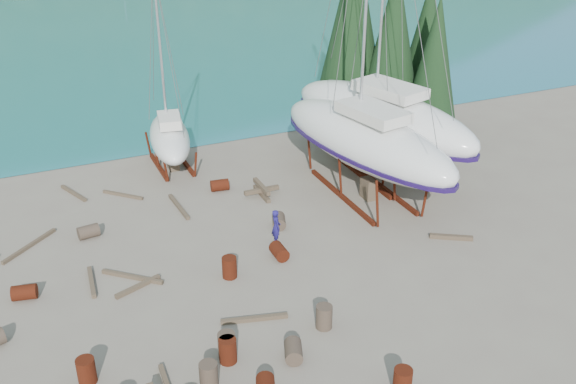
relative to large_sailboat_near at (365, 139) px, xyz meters
name	(u,v)px	position (x,y,z in m)	size (l,w,h in m)	color
ground	(272,292)	(-7.31, -5.88, -2.89)	(600.00, 600.00, 0.00)	#6A5F54
cypress_near_right	(393,40)	(5.19, 6.12, 2.90)	(3.60, 3.60, 10.00)	black
cypress_mid_right	(435,61)	(6.69, 4.12, 2.03)	(3.06, 3.06, 8.50)	black
cypress_back_left	(353,20)	(3.69, 8.12, 3.77)	(4.14, 4.14, 11.50)	black
cypress_far_right	(426,41)	(8.19, 7.12, 2.32)	(3.24, 3.24, 9.00)	black
large_sailboat_near	(365,139)	(0.00, 0.00, 0.00)	(5.42, 11.80, 17.93)	silver
large_sailboat_far	(381,116)	(2.12, 2.02, 0.16)	(6.61, 12.31, 18.68)	silver
small_sailboat_shore	(170,137)	(-7.75, 7.00, -1.17)	(3.09, 6.73, 10.38)	silver
worker	(276,227)	(-5.73, -2.60, -2.10)	(0.58, 0.38, 1.58)	#1A1457
drum_0	(86,371)	(-14.39, -7.91, -2.45)	(0.58, 0.58, 0.88)	#622110
drum_1	(293,351)	(-8.09, -9.54, -2.60)	(0.58, 0.58, 0.88)	#2D2823
drum_2	(24,292)	(-15.86, -2.50, -2.60)	(0.58, 0.58, 0.88)	#622110
drum_4	(220,185)	(-6.32, 3.19, -2.60)	(0.58, 0.58, 0.88)	#622110
drum_5	(227,345)	(-10.02, -8.53, -2.45)	(0.58, 0.58, 0.88)	#2D2823
drum_6	(279,252)	(-6.09, -3.74, -2.60)	(0.58, 0.58, 0.88)	#622110
drum_7	(403,381)	(-5.71, -12.28, -2.45)	(0.58, 0.58, 0.88)	#622110
drum_9	(89,232)	(-13.00, 1.13, -2.60)	(0.58, 0.58, 0.88)	#2D2823
drum_10	(228,350)	(-10.08, -8.80, -2.45)	(0.58, 0.58, 0.88)	#622110
drum_11	(279,221)	(-5.08, -1.38, -2.60)	(0.58, 0.58, 0.88)	#2D2823
drum_14	(229,267)	(-8.42, -4.23, -2.45)	(0.58, 0.58, 0.88)	#622110
drum_16	(209,375)	(-10.99, -9.64, -2.45)	(0.58, 0.58, 0.88)	#2D2823
drum_17	(324,317)	(-6.46, -8.52, -2.45)	(0.58, 0.58, 0.88)	#2D2823
timber_0	(123,195)	(-10.88, 4.53, -2.82)	(0.14, 2.24, 0.14)	brown
timber_1	(451,237)	(1.30, -5.41, -2.79)	(0.19, 1.83, 0.19)	brown
timber_4	(92,282)	(-13.45, -2.51, -2.80)	(0.17, 2.05, 0.17)	brown
timber_5	(254,319)	(-8.54, -7.20, -2.81)	(0.16, 2.40, 0.16)	brown
timber_9	(74,193)	(-13.06, 5.71, -2.81)	(0.15, 2.25, 0.15)	brown
timber_10	(179,207)	(-8.71, 2.19, -2.81)	(0.16, 2.62, 0.16)	brown
timber_11	(132,277)	(-11.94, -2.79, -2.81)	(0.15, 2.65, 0.15)	brown
timber_12	(138,287)	(-11.88, -3.55, -2.80)	(0.17, 1.94, 0.17)	brown
timber_15	(29,246)	(-15.44, 1.32, -2.81)	(0.15, 3.00, 0.15)	brown
timber_pile_aft	(262,190)	(-4.63, 1.81, -2.59)	(1.80, 1.80, 0.60)	brown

